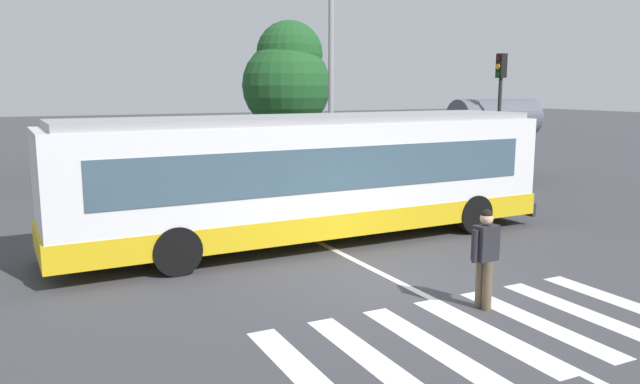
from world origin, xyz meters
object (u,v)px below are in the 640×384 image
object	(u,v)px
parked_car_black	(239,161)
twin_arm_street_lamp	(331,28)
pedestrian_crossing_street	(485,253)
parked_car_charcoal	(180,166)
parked_car_champagne	(96,170)
traffic_light_far_corner	(500,98)
city_transit_bus	(312,177)
background_tree_right	(287,76)
bus_stop_shelter	(494,120)

from	to	relation	value
parked_car_black	twin_arm_street_lamp	size ratio (longest dim) A/B	0.48
pedestrian_crossing_street	parked_car_charcoal	size ratio (longest dim) A/B	0.38
parked_car_champagne	traffic_light_far_corner	bearing A→B (deg)	-20.92
city_transit_bus	parked_car_charcoal	world-z (taller)	city_transit_bus
parked_car_champagne	background_tree_right	size ratio (longest dim) A/B	0.67
city_transit_bus	twin_arm_street_lamp	xyz separation A→B (m)	(4.16, 7.05, 4.25)
parked_car_charcoal	bus_stop_shelter	world-z (taller)	bus_stop_shelter
pedestrian_crossing_street	parked_car_champagne	world-z (taller)	pedestrian_crossing_street
parked_car_champagne	bus_stop_shelter	world-z (taller)	bus_stop_shelter
bus_stop_shelter	twin_arm_street_lamp	bearing A→B (deg)	174.28
twin_arm_street_lamp	city_transit_bus	bearing A→B (deg)	-120.54
city_transit_bus	traffic_light_far_corner	xyz separation A→B (m)	(10.33, 5.00, 1.73)
city_transit_bus	parked_car_black	distance (m)	10.62
pedestrian_crossing_street	twin_arm_street_lamp	world-z (taller)	twin_arm_street_lamp
traffic_light_far_corner	background_tree_right	world-z (taller)	background_tree_right
pedestrian_crossing_street	background_tree_right	xyz separation A→B (m)	(5.27, 20.47, 3.28)
traffic_light_far_corner	twin_arm_street_lamp	size ratio (longest dim) A/B	0.52
traffic_light_far_corner	background_tree_right	bearing A→B (deg)	114.06
parked_car_charcoal	parked_car_black	xyz separation A→B (m)	(2.53, 0.52, 0.00)
city_transit_bus	twin_arm_street_lamp	world-z (taller)	twin_arm_street_lamp
twin_arm_street_lamp	traffic_light_far_corner	bearing A→B (deg)	-18.41
pedestrian_crossing_street	background_tree_right	bearing A→B (deg)	75.57
city_transit_bus	traffic_light_far_corner	size ratio (longest dim) A/B	2.49
twin_arm_street_lamp	background_tree_right	world-z (taller)	twin_arm_street_lamp
bus_stop_shelter	twin_arm_street_lamp	distance (m)	7.95
parked_car_black	bus_stop_shelter	size ratio (longest dim) A/B	1.18
pedestrian_crossing_street	background_tree_right	distance (m)	21.39
twin_arm_street_lamp	background_tree_right	xyz separation A→B (m)	(1.71, 7.94, -1.59)
traffic_light_far_corner	twin_arm_street_lamp	world-z (taller)	twin_arm_street_lamp
parked_car_charcoal	background_tree_right	distance (m)	9.07
parked_car_black	traffic_light_far_corner	size ratio (longest dim) A/B	0.92
city_transit_bus	parked_car_champagne	size ratio (longest dim) A/B	2.67
parked_car_black	background_tree_right	distance (m)	7.06
city_transit_bus	parked_car_black	bearing A→B (deg)	80.57
twin_arm_street_lamp	background_tree_right	size ratio (longest dim) A/B	1.39
background_tree_right	twin_arm_street_lamp	bearing A→B (deg)	-102.12
city_transit_bus	bus_stop_shelter	bearing A→B (deg)	29.27
parked_car_charcoal	parked_car_black	size ratio (longest dim) A/B	0.99
twin_arm_street_lamp	pedestrian_crossing_street	bearing A→B (deg)	-105.86
parked_car_champagne	parked_car_charcoal	size ratio (longest dim) A/B	1.02
bus_stop_shelter	twin_arm_street_lamp	world-z (taller)	twin_arm_street_lamp
twin_arm_street_lamp	parked_car_charcoal	bearing A→B (deg)	149.97
bus_stop_shelter	city_transit_bus	bearing A→B (deg)	-150.73
pedestrian_crossing_street	parked_car_champagne	xyz separation A→B (m)	(-4.34, 15.85, -0.20)
parked_car_charcoal	background_tree_right	xyz separation A→B (m)	(6.66, 5.07, 3.48)
city_transit_bus	pedestrian_crossing_street	xyz separation A→B (m)	(0.60, -5.48, -0.62)
parked_car_champagne	traffic_light_far_corner	distance (m)	15.27
parked_car_charcoal	bus_stop_shelter	xyz separation A→B (m)	(12.10, -3.58, 1.65)
parked_car_charcoal	parked_car_black	world-z (taller)	same
parked_car_champagne	bus_stop_shelter	size ratio (longest dim) A/B	1.19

